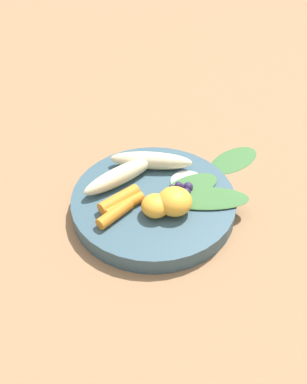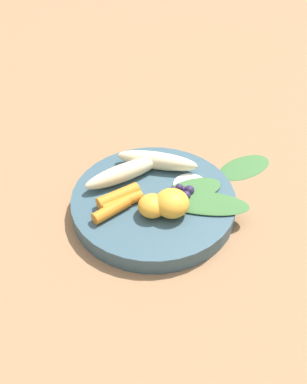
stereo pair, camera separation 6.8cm
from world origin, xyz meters
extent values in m
plane|color=#99704C|center=(0.00, 0.00, 0.00)|extent=(2.40, 2.40, 0.00)
cylinder|color=#385666|center=(0.00, 0.00, 0.01)|extent=(0.24, 0.24, 0.03)
ellipsoid|color=beige|center=(-0.06, -0.01, 0.04)|extent=(0.04, 0.13, 0.03)
ellipsoid|color=beige|center=(-0.05, 0.05, 0.04)|extent=(0.12, 0.10, 0.03)
ellipsoid|color=#F4A833|center=(0.04, 0.00, 0.05)|extent=(0.05, 0.05, 0.04)
ellipsoid|color=#F4A833|center=(0.03, -0.02, 0.04)|extent=(0.04, 0.04, 0.03)
cylinder|color=orange|center=(-0.02, -0.05, 0.04)|extent=(0.03, 0.07, 0.02)
cylinder|color=orange|center=(-0.01, -0.05, 0.03)|extent=(0.03, 0.06, 0.02)
cylinder|color=orange|center=(-0.01, -0.07, 0.04)|extent=(0.02, 0.06, 0.02)
sphere|color=#2D234C|center=(0.03, 0.05, 0.03)|extent=(0.01, 0.01, 0.01)
sphere|color=#2D234C|center=(0.03, 0.03, 0.03)|extent=(0.01, 0.01, 0.01)
sphere|color=#2D234C|center=(0.01, 0.03, 0.03)|extent=(0.01, 0.01, 0.01)
sphere|color=#2D234C|center=(0.04, 0.02, 0.03)|extent=(0.01, 0.01, 0.01)
sphere|color=#2D234C|center=(0.02, 0.03, 0.04)|extent=(0.01, 0.01, 0.01)
sphere|color=#2D234C|center=(0.02, 0.04, 0.03)|extent=(0.01, 0.01, 0.01)
sphere|color=#2D234C|center=(0.02, 0.03, 0.03)|extent=(0.01, 0.01, 0.01)
cylinder|color=white|center=(0.01, 0.06, 0.03)|extent=(0.05, 0.05, 0.00)
ellipsoid|color=#3D7038|center=(0.06, 0.05, 0.03)|extent=(0.13, 0.13, 0.00)
ellipsoid|color=#3D7038|center=(0.03, 0.05, 0.03)|extent=(0.07, 0.10, 0.00)
ellipsoid|color=#3D7038|center=(0.01, 0.18, 0.00)|extent=(0.06, 0.10, 0.01)
camera|label=1|loc=(0.35, -0.36, 0.50)|focal=44.13mm
camera|label=2|loc=(0.40, -0.31, 0.50)|focal=44.13mm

